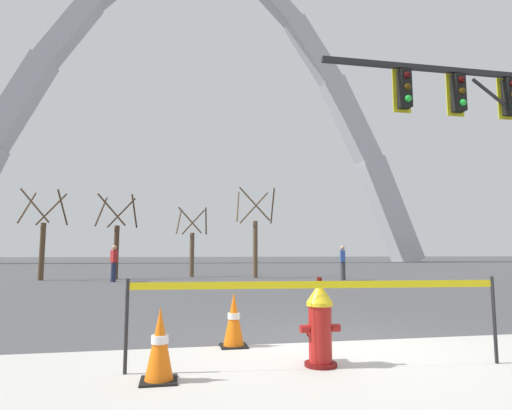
{
  "coord_description": "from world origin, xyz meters",
  "views": [
    {
      "loc": [
        -2.18,
        -5.77,
        1.27
      ],
      "look_at": [
        -0.17,
        5.0,
        2.5
      ],
      "focal_mm": 29.76,
      "sensor_mm": 36.0,
      "label": 1
    }
  ],
  "objects_px": {
    "monument_arch": "(196,115)",
    "pedestrian_standing_center": "(343,262)",
    "traffic_cone_mid_sidewalk": "(234,320)",
    "traffic_signal_gantry": "(499,127)",
    "traffic_cone_by_hydrant": "(160,345)",
    "fire_hydrant": "(320,324)",
    "pedestrian_walking_left": "(114,263)"
  },
  "relations": [
    {
      "from": "monument_arch",
      "to": "pedestrian_standing_center",
      "type": "xyz_separation_m",
      "value": [
        5.38,
        -35.38,
        -18.33
      ]
    },
    {
      "from": "traffic_cone_mid_sidewalk",
      "to": "pedestrian_standing_center",
      "type": "distance_m",
      "value": 14.52
    },
    {
      "from": "traffic_signal_gantry",
      "to": "monument_arch",
      "type": "xyz_separation_m",
      "value": [
        -5.41,
        45.37,
        14.88
      ]
    },
    {
      "from": "monument_arch",
      "to": "traffic_signal_gantry",
      "type": "bearing_deg",
      "value": -83.2
    },
    {
      "from": "traffic_cone_by_hydrant",
      "to": "pedestrian_standing_center",
      "type": "xyz_separation_m",
      "value": [
        7.71,
        14.24,
        0.46
      ]
    },
    {
      "from": "fire_hydrant",
      "to": "monument_arch",
      "type": "distance_m",
      "value": 52.78
    },
    {
      "from": "traffic_cone_mid_sidewalk",
      "to": "pedestrian_walking_left",
      "type": "distance_m",
      "value": 14.05
    },
    {
      "from": "monument_arch",
      "to": "pedestrian_walking_left",
      "type": "distance_m",
      "value": 39.46
    },
    {
      "from": "monument_arch",
      "to": "pedestrian_walking_left",
      "type": "xyz_separation_m",
      "value": [
        -4.86,
        -34.6,
        -18.33
      ]
    },
    {
      "from": "fire_hydrant",
      "to": "pedestrian_standing_center",
      "type": "height_order",
      "value": "pedestrian_standing_center"
    },
    {
      "from": "fire_hydrant",
      "to": "traffic_cone_by_hydrant",
      "type": "xyz_separation_m",
      "value": [
        -1.75,
        -0.26,
        -0.11
      ]
    },
    {
      "from": "traffic_signal_gantry",
      "to": "pedestrian_standing_center",
      "type": "distance_m",
      "value": 10.57
    },
    {
      "from": "fire_hydrant",
      "to": "pedestrian_standing_center",
      "type": "xyz_separation_m",
      "value": [
        5.96,
        13.98,
        0.35
      ]
    },
    {
      "from": "pedestrian_walking_left",
      "to": "traffic_cone_mid_sidewalk",
      "type": "bearing_deg",
      "value": -75.72
    },
    {
      "from": "traffic_signal_gantry",
      "to": "pedestrian_standing_center",
      "type": "bearing_deg",
      "value": 90.13
    },
    {
      "from": "fire_hydrant",
      "to": "traffic_signal_gantry",
      "type": "distance_m",
      "value": 8.13
    },
    {
      "from": "fire_hydrant",
      "to": "pedestrian_walking_left",
      "type": "bearing_deg",
      "value": 106.21
    },
    {
      "from": "traffic_cone_by_hydrant",
      "to": "pedestrian_walking_left",
      "type": "xyz_separation_m",
      "value": [
        -2.54,
        15.02,
        0.46
      ]
    },
    {
      "from": "traffic_cone_mid_sidewalk",
      "to": "pedestrian_standing_center",
      "type": "xyz_separation_m",
      "value": [
        6.78,
        12.83,
        0.46
      ]
    },
    {
      "from": "fire_hydrant",
      "to": "traffic_cone_by_hydrant",
      "type": "relative_size",
      "value": 1.36
    },
    {
      "from": "fire_hydrant",
      "to": "traffic_cone_by_hydrant",
      "type": "height_order",
      "value": "fire_hydrant"
    },
    {
      "from": "traffic_cone_by_hydrant",
      "to": "pedestrian_walking_left",
      "type": "bearing_deg",
      "value": 99.58
    },
    {
      "from": "traffic_cone_by_hydrant",
      "to": "pedestrian_standing_center",
      "type": "bearing_deg",
      "value": 61.57
    },
    {
      "from": "monument_arch",
      "to": "pedestrian_standing_center",
      "type": "distance_m",
      "value": 40.21
    },
    {
      "from": "traffic_cone_by_hydrant",
      "to": "monument_arch",
      "type": "xyz_separation_m",
      "value": [
        2.33,
        49.62,
        18.79
      ]
    },
    {
      "from": "monument_arch",
      "to": "pedestrian_standing_center",
      "type": "relative_size",
      "value": 38.86
    },
    {
      "from": "fire_hydrant",
      "to": "traffic_signal_gantry",
      "type": "bearing_deg",
      "value": 33.74
    },
    {
      "from": "traffic_signal_gantry",
      "to": "fire_hydrant",
      "type": "bearing_deg",
      "value": -146.26
    },
    {
      "from": "traffic_cone_by_hydrant",
      "to": "monument_arch",
      "type": "bearing_deg",
      "value": 87.32
    },
    {
      "from": "fire_hydrant",
      "to": "pedestrian_walking_left",
      "type": "distance_m",
      "value": 15.38
    },
    {
      "from": "fire_hydrant",
      "to": "pedestrian_walking_left",
      "type": "height_order",
      "value": "pedestrian_walking_left"
    },
    {
      "from": "traffic_cone_by_hydrant",
      "to": "traffic_signal_gantry",
      "type": "distance_m",
      "value": 9.65
    }
  ]
}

